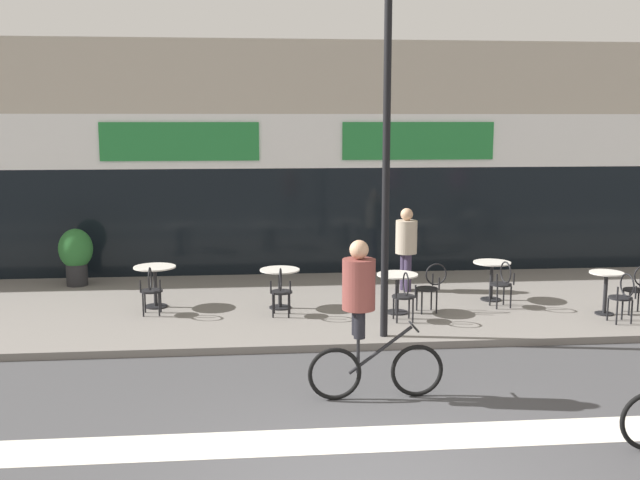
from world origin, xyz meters
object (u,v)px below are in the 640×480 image
(cafe_chair_4_side, at_px, (639,286))
(cafe_chair_0_near, at_px, (151,287))
(bistro_table_3, at_px, (492,273))
(bistro_table_4, at_px, (606,285))
(cafe_chair_2_side, at_px, (431,284))
(pedestrian_near_end, at_px, (406,242))
(cafe_chair_3_near, at_px, (503,281))
(lamp_post, at_px, (387,123))
(cafe_chair_4_near, at_px, (623,294))
(cyclist_0, at_px, (364,310))
(planter_pot, at_px, (76,253))
(cafe_chair_2_near, at_px, (404,293))
(bistro_table_1, at_px, (280,280))
(bistro_table_0, at_px, (155,278))
(cafe_chair_1_near, at_px, (281,288))
(bistro_table_2, at_px, (397,285))

(cafe_chair_4_side, bearing_deg, cafe_chair_0_near, 0.72)
(bistro_table_3, height_order, bistro_table_4, bistro_table_4)
(cafe_chair_2_side, bearing_deg, bistro_table_3, -156.45)
(pedestrian_near_end, bearing_deg, cafe_chair_3_near, 117.20)
(bistro_table_4, distance_m, lamp_post, 5.20)
(bistro_table_3, height_order, cafe_chair_0_near, cafe_chair_0_near)
(cafe_chair_2_side, height_order, cafe_chair_3_near, same)
(pedestrian_near_end, bearing_deg, cafe_chair_4_near, 122.33)
(cyclist_0, relative_size, pedestrian_near_end, 1.23)
(cafe_chair_3_near, relative_size, lamp_post, 0.15)
(cafe_chair_3_near, distance_m, planter_pot, 8.77)
(bistro_table_4, xyz_separation_m, cafe_chair_2_near, (-3.72, -0.17, -0.03))
(bistro_table_1, distance_m, cafe_chair_2_near, 2.41)
(bistro_table_0, relative_size, bistro_table_4, 1.01)
(bistro_table_4, distance_m, cafe_chair_2_side, 3.13)
(bistro_table_1, relative_size, cafe_chair_2_near, 0.82)
(bistro_table_0, xyz_separation_m, pedestrian_near_end, (4.95, 0.89, 0.45))
(cafe_chair_0_near, bearing_deg, bistro_table_3, -85.96)
(cafe_chair_3_near, bearing_deg, bistro_table_0, 75.58)
(cafe_chair_2_near, xyz_separation_m, cyclist_0, (-1.21, -3.20, 0.56))
(cafe_chair_1_near, xyz_separation_m, cyclist_0, (0.90, -3.75, 0.56))
(bistro_table_3, relative_size, pedestrian_near_end, 0.44)
(bistro_table_0, bearing_deg, cafe_chair_1_near, -21.94)
(pedestrian_near_end, bearing_deg, bistro_table_3, 130.95)
(bistro_table_0, xyz_separation_m, cafe_chair_0_near, (0.00, -0.63, -0.04))
(cafe_chair_2_near, distance_m, cafe_chair_3_near, 2.17)
(bistro_table_4, height_order, planter_pot, planter_pot)
(bistro_table_4, relative_size, planter_pot, 0.64)
(bistro_table_3, xyz_separation_m, cafe_chair_0_near, (-6.44, -0.56, -0.02))
(cafe_chair_1_near, bearing_deg, cyclist_0, -159.94)
(bistro_table_1, height_order, bistro_table_3, bistro_table_3)
(cafe_chair_2_side, distance_m, planter_pot, 7.51)
(bistro_table_3, xyz_separation_m, pedestrian_near_end, (-1.49, 0.96, 0.47))
(planter_pot, distance_m, lamp_post, 7.74)
(bistro_table_3, height_order, cafe_chair_2_side, cafe_chair_2_side)
(bistro_table_0, distance_m, pedestrian_near_end, 5.05)
(cafe_chair_4_side, xyz_separation_m, planter_pot, (-10.65, 3.35, 0.17))
(bistro_table_1, relative_size, lamp_post, 0.12)
(bistro_table_2, distance_m, bistro_table_3, 2.17)
(bistro_table_2, relative_size, cafe_chair_0_near, 0.83)
(bistro_table_3, distance_m, cyclist_0, 5.65)
(cafe_chair_2_near, relative_size, lamp_post, 0.15)
(cafe_chair_2_near, relative_size, cyclist_0, 0.43)
(bistro_table_3, distance_m, pedestrian_near_end, 1.83)
(cafe_chair_1_near, height_order, cafe_chair_4_side, same)
(cafe_chair_4_near, height_order, pedestrian_near_end, pedestrian_near_end)
(cafe_chair_4_near, bearing_deg, cafe_chair_1_near, 75.01)
(cafe_chair_3_near, bearing_deg, bistro_table_1, 76.36)
(bistro_table_2, distance_m, cafe_chair_1_near, 2.11)
(cafe_chair_2_side, relative_size, planter_pot, 0.74)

